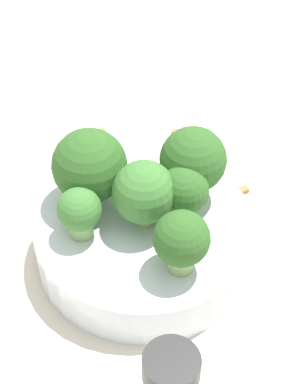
{
  "coord_description": "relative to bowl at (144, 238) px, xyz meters",
  "views": [
    {
      "loc": [
        -0.32,
        -0.13,
        0.41
      ],
      "look_at": [
        0.0,
        0.0,
        0.07
      ],
      "focal_mm": 60.0,
      "sensor_mm": 36.0,
      "label": 1
    }
  ],
  "objects": [
    {
      "name": "almond_crumb_4",
      "position": [
        0.16,
        0.03,
        -0.02
      ],
      "size": [
        0.01,
        0.01,
        0.01
      ],
      "primitive_type": "cube",
      "rotation": [
        0.0,
        0.0,
        5.08
      ],
      "color": "olive",
      "rests_on": "ground_plane"
    },
    {
      "name": "broccoli_floret_4",
      "position": [
        0.04,
        -0.02,
        0.06
      ],
      "size": [
        0.05,
        0.05,
        0.06
      ],
      "color": "#84AD66",
      "rests_on": "bowl"
    },
    {
      "name": "broccoli_floret_5",
      "position": [
        -0.03,
        0.04,
        0.04
      ],
      "size": [
        0.03,
        0.03,
        0.04
      ],
      "color": "#84AD66",
      "rests_on": "bowl"
    },
    {
      "name": "broccoli_floret_0",
      "position": [
        0.02,
        -0.03,
        0.05
      ],
      "size": [
        0.04,
        0.04,
        0.05
      ],
      "color": "#8EB770",
      "rests_on": "bowl"
    },
    {
      "name": "almond_crumb_2",
      "position": [
        0.1,
        -0.06,
        -0.01
      ],
      "size": [
        0.01,
        0.01,
        0.01
      ],
      "primitive_type": "cube",
      "rotation": [
        0.0,
        0.0,
        2.37
      ],
      "color": "olive",
      "rests_on": "ground_plane"
    },
    {
      "name": "almond_crumb_0",
      "position": [
        0.13,
        0.1,
        -0.02
      ],
      "size": [
        0.01,
        0.01,
        0.01
      ],
      "primitive_type": "cube",
      "rotation": [
        0.0,
        0.0,
        2.27
      ],
      "color": "olive",
      "rests_on": "ground_plane"
    },
    {
      "name": "broccoli_floret_1",
      "position": [
        -0.03,
        -0.04,
        0.05
      ],
      "size": [
        0.04,
        0.04,
        0.05
      ],
      "color": "#84AD66",
      "rests_on": "bowl"
    },
    {
      "name": "ground_plane",
      "position": [
        0.0,
        0.0,
        -0.02
      ],
      "size": [
        3.0,
        3.0,
        0.0
      ],
      "primitive_type": "plane",
      "color": "beige"
    },
    {
      "name": "bowl",
      "position": [
        0.0,
        0.0,
        0.0
      ],
      "size": [
        0.18,
        0.18,
        0.04
      ],
      "primitive_type": "cylinder",
      "color": "silver",
      "rests_on": "ground_plane"
    },
    {
      "name": "broccoli_floret_2",
      "position": [
        0.0,
        -0.0,
        0.05
      ],
      "size": [
        0.05,
        0.05,
        0.06
      ],
      "color": "#84AD66",
      "rests_on": "bowl"
    },
    {
      "name": "broccoli_floret_3",
      "position": [
        0.01,
        0.05,
        0.06
      ],
      "size": [
        0.06,
        0.06,
        0.07
      ],
      "color": "#7A9E5B",
      "rests_on": "bowl"
    }
  ]
}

